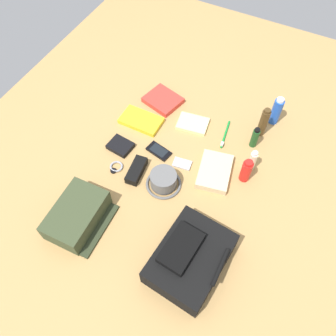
# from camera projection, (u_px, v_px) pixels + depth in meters

# --- Properties ---
(ground_plane) EXTENTS (2.64, 2.02, 0.02)m
(ground_plane) POSITION_uv_depth(u_px,v_px,m) (168.00, 174.00, 1.61)
(ground_plane) COLOR tan
(ground_plane) RESTS_ON ground
(backpack) EXTENTS (0.35, 0.27, 0.13)m
(backpack) POSITION_uv_depth(u_px,v_px,m) (190.00, 258.00, 1.32)
(backpack) COLOR black
(backpack) RESTS_ON ground_plane
(toiletry_pouch) EXTENTS (0.27, 0.22, 0.10)m
(toiletry_pouch) POSITION_uv_depth(u_px,v_px,m) (77.00, 216.00, 1.43)
(toiletry_pouch) COLOR #384228
(toiletry_pouch) RESTS_ON ground_plane
(bucket_hat) EXTENTS (0.16, 0.16, 0.08)m
(bucket_hat) POSITION_uv_depth(u_px,v_px,m) (163.00, 181.00, 1.54)
(bucket_hat) COLOR #606060
(bucket_hat) RESTS_ON ground_plane
(deodorant_spray) EXTENTS (0.05, 0.05, 0.16)m
(deodorant_spray) POSITION_uv_depth(u_px,v_px,m) (276.00, 111.00, 1.71)
(deodorant_spray) COLOR blue
(deodorant_spray) RESTS_ON ground_plane
(cologne_bottle) EXTENTS (0.04, 0.04, 0.17)m
(cologne_bottle) POSITION_uv_depth(u_px,v_px,m) (264.00, 122.00, 1.66)
(cologne_bottle) COLOR #473319
(cologne_bottle) RESTS_ON ground_plane
(shampoo_bottle) EXTENTS (0.03, 0.03, 0.12)m
(shampoo_bottle) POSITION_uv_depth(u_px,v_px,m) (255.00, 138.00, 1.64)
(shampoo_bottle) COLOR #19471E
(shampoo_bottle) RESTS_ON ground_plane
(lotion_bottle) EXTENTS (0.03, 0.03, 0.12)m
(lotion_bottle) POSITION_uv_depth(u_px,v_px,m) (252.00, 161.00, 1.57)
(lotion_bottle) COLOR beige
(lotion_bottle) RESTS_ON ground_plane
(sunscreen_spray) EXTENTS (0.05, 0.05, 0.13)m
(sunscreen_spray) POSITION_uv_depth(u_px,v_px,m) (246.00, 171.00, 1.53)
(sunscreen_spray) COLOR red
(sunscreen_spray) RESTS_ON ground_plane
(paperback_novel) EXTENTS (0.19, 0.21, 0.03)m
(paperback_novel) POSITION_uv_depth(u_px,v_px,m) (163.00, 100.00, 1.83)
(paperback_novel) COLOR red
(paperback_novel) RESTS_ON ground_plane
(travel_guidebook) EXTENTS (0.12, 0.21, 0.02)m
(travel_guidebook) POSITION_uv_depth(u_px,v_px,m) (141.00, 121.00, 1.76)
(travel_guidebook) COLOR yellow
(travel_guidebook) RESTS_ON ground_plane
(cell_phone) EXTENTS (0.08, 0.13, 0.01)m
(cell_phone) POSITION_uv_depth(u_px,v_px,m) (159.00, 151.00, 1.66)
(cell_phone) COLOR black
(cell_phone) RESTS_ON ground_plane
(media_player) EXTENTS (0.06, 0.09, 0.01)m
(media_player) POSITION_uv_depth(u_px,v_px,m) (182.00, 164.00, 1.62)
(media_player) COLOR #B7B7BC
(media_player) RESTS_ON ground_plane
(wristwatch) EXTENTS (0.07, 0.06, 0.01)m
(wristwatch) POSITION_uv_depth(u_px,v_px,m) (116.00, 167.00, 1.61)
(wristwatch) COLOR #99999E
(wristwatch) RESTS_ON ground_plane
(toothbrush) EXTENTS (0.17, 0.04, 0.02)m
(toothbrush) POSITION_uv_depth(u_px,v_px,m) (225.00, 136.00, 1.71)
(toothbrush) COLOR #198C33
(toothbrush) RESTS_ON ground_plane
(wallet) EXTENTS (0.10, 0.12, 0.02)m
(wallet) POSITION_uv_depth(u_px,v_px,m) (120.00, 146.00, 1.67)
(wallet) COLOR black
(wallet) RESTS_ON ground_plane
(notepad) EXTENTS (0.13, 0.16, 0.02)m
(notepad) POSITION_uv_depth(u_px,v_px,m) (193.00, 124.00, 1.75)
(notepad) COLOR beige
(notepad) RESTS_ON ground_plane
(folded_towel) EXTENTS (0.22, 0.18, 0.04)m
(folded_towel) POSITION_uv_depth(u_px,v_px,m) (215.00, 172.00, 1.58)
(folded_towel) COLOR beige
(folded_towel) RESTS_ON ground_plane
(sunglasses_case) EXTENTS (0.15, 0.07, 0.04)m
(sunglasses_case) POSITION_uv_depth(u_px,v_px,m) (136.00, 170.00, 1.58)
(sunglasses_case) COLOR black
(sunglasses_case) RESTS_ON ground_plane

